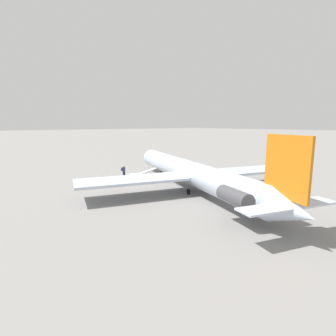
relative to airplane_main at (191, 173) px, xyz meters
The scene contains 5 objects.
ground_plane 2.15m from the airplane_main, 17.78° to the right, with size 600.00×600.00×0.00m, color gray.
airplane_main is the anchor object (origin of this frame).
boarding_stairs 9.59m from the airplane_main, ahead, with size 2.18×4.13×1.64m.
passenger 10.52m from the airplane_main, 13.79° to the left, with size 0.42×0.57×1.74m.
traffic_cone_near_stairs 12.30m from the airplane_main, 24.35° to the left, with size 0.53×0.53×0.58m.
Camera 1 is at (-20.77, 19.94, 7.17)m, focal length 28.00 mm.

